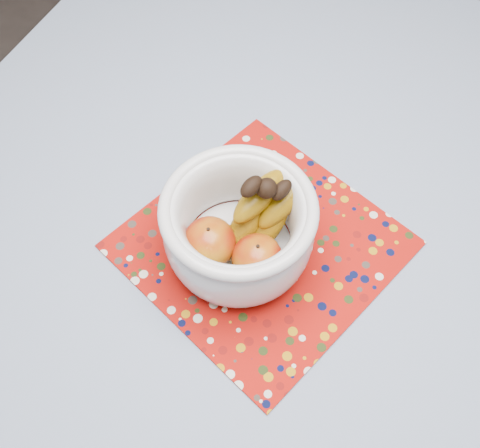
{
  "coord_description": "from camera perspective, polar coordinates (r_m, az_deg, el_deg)",
  "views": [
    {
      "loc": [
        0.12,
        -0.5,
        1.53
      ],
      "look_at": [
        -0.05,
        -0.11,
        0.84
      ],
      "focal_mm": 42.0,
      "sensor_mm": 36.0,
      "label": 1
    }
  ],
  "objects": [
    {
      "name": "table",
      "position": [
        1.0,
        5.56,
        -1.22
      ],
      "size": [
        1.2,
        1.2,
        0.75
      ],
      "color": "brown",
      "rests_on": "ground"
    },
    {
      "name": "tablecloth",
      "position": [
        0.93,
        5.97,
        1.33
      ],
      "size": [
        1.32,
        1.32,
        0.01
      ],
      "primitive_type": "cube",
      "color": "slate",
      "rests_on": "table"
    },
    {
      "name": "placemat",
      "position": [
        0.88,
        2.14,
        -2.08
      ],
      "size": [
        0.47,
        0.47,
        0.0
      ],
      "primitive_type": "cube",
      "rotation": [
        0.0,
        0.0,
        -0.34
      ],
      "color": "#9A0E08",
      "rests_on": "tablecloth"
    },
    {
      "name": "fruit_bowl",
      "position": [
        0.81,
        0.44,
        -0.21
      ],
      "size": [
        0.22,
        0.23,
        0.17
      ],
      "color": "silver",
      "rests_on": "placemat"
    }
  ]
}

